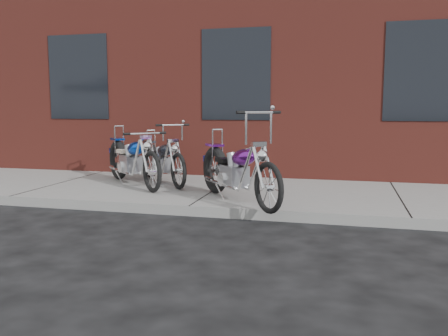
# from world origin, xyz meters

# --- Properties ---
(ground) EXTENTS (120.00, 120.00, 0.00)m
(ground) POSITION_xyz_m (0.00, 0.00, 0.00)
(ground) COLOR #2A2B2C
(ground) RESTS_ON ground
(sidewalk) EXTENTS (22.00, 3.00, 0.15)m
(sidewalk) POSITION_xyz_m (0.00, 1.50, 0.07)
(sidewalk) COLOR gray
(sidewalk) RESTS_ON ground
(building_brick) EXTENTS (22.00, 10.00, 8.00)m
(building_brick) POSITION_xyz_m (0.00, 8.00, 4.00)
(building_brick) COLOR maroon
(building_brick) RESTS_ON ground
(chopper_purple) EXTENTS (1.64, 1.93, 1.36)m
(chopper_purple) POSITION_xyz_m (0.59, 0.50, 0.59)
(chopper_purple) COLOR black
(chopper_purple) RESTS_ON sidewalk
(chopper_blue) EXTENTS (1.80, 1.77, 1.05)m
(chopper_blue) POSITION_xyz_m (-1.58, 1.52, 0.58)
(chopper_blue) COLOR black
(chopper_blue) RESTS_ON sidewalk
(chopper_third) EXTENTS (1.53, 1.72, 1.12)m
(chopper_third) POSITION_xyz_m (-1.16, 1.91, 0.55)
(chopper_third) COLOR black
(chopper_third) RESTS_ON sidewalk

